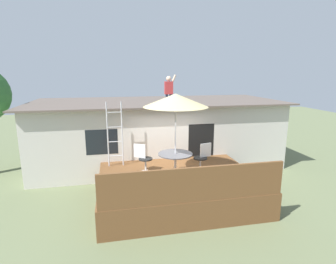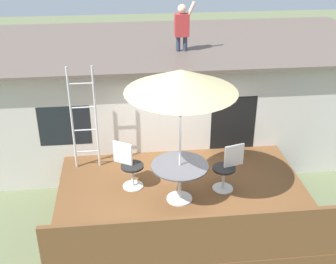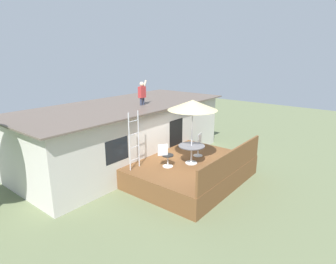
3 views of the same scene
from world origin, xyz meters
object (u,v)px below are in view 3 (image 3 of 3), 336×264
(patio_table, at_px, (192,149))
(patio_chair_right, at_px, (199,145))
(person_figure, at_px, (142,92))
(patio_umbrella, at_px, (193,105))
(step_ladder, at_px, (134,141))
(patio_chair_left, at_px, (166,156))

(patio_table, distance_m, patio_chair_right, 1.00)
(person_figure, distance_m, patio_chair_right, 3.50)
(patio_umbrella, distance_m, person_figure, 3.07)
(step_ladder, height_order, person_figure, person_figure)
(step_ladder, bearing_deg, patio_umbrella, -38.52)
(patio_table, xyz_separation_m, patio_chair_right, (0.95, 0.27, -0.13))
(person_figure, distance_m, patio_chair_left, 3.51)
(patio_table, relative_size, patio_chair_right, 1.13)
(patio_chair_left, bearing_deg, patio_umbrella, 0.00)
(patio_chair_left, bearing_deg, patio_table, 0.00)
(step_ladder, relative_size, person_figure, 1.98)
(patio_umbrella, xyz_separation_m, step_ladder, (-1.76, 1.40, -1.25))
(patio_umbrella, relative_size, step_ladder, 1.15)
(person_figure, bearing_deg, patio_table, -98.31)
(patio_umbrella, xyz_separation_m, person_figure, (0.44, 3.03, 0.21))
(patio_table, distance_m, step_ladder, 2.30)
(step_ladder, bearing_deg, person_figure, 36.56)
(patio_table, xyz_separation_m, patio_chair_left, (-0.91, 0.56, -0.13))
(step_ladder, distance_m, patio_chair_right, 3.00)
(patio_umbrella, height_order, step_ladder, patio_umbrella)
(patio_table, distance_m, person_figure, 3.64)
(patio_umbrella, xyz_separation_m, patio_chair_left, (-0.91, 0.56, -1.89))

